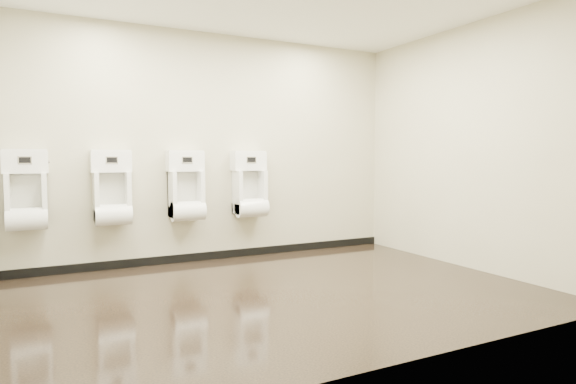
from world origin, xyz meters
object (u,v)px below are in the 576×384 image
object	(u,v)px
urinal_1	(112,193)
urinal_2	(186,191)
urinal_0	(26,196)
urinal_3	(250,189)

from	to	relation	value
urinal_1	urinal_2	world-z (taller)	same
urinal_0	urinal_3	distance (m)	2.48
urinal_0	urinal_2	world-z (taller)	same
urinal_0	urinal_1	xyz separation A→B (m)	(0.83, 0.00, 0.00)
urinal_3	urinal_1	bearing A→B (deg)	180.00
urinal_0	urinal_1	size ratio (longest dim) A/B	1.00
urinal_1	urinal_2	bearing A→B (deg)	0.00
urinal_0	urinal_3	xyz separation A→B (m)	(2.48, 0.00, 0.00)
urinal_1	urinal_2	distance (m)	0.84
urinal_0	urinal_3	bearing A→B (deg)	0.00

